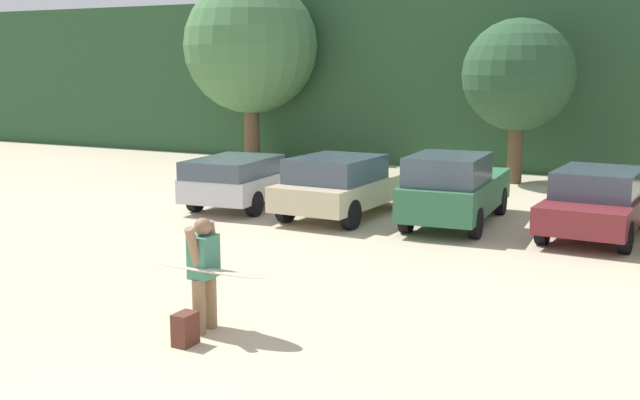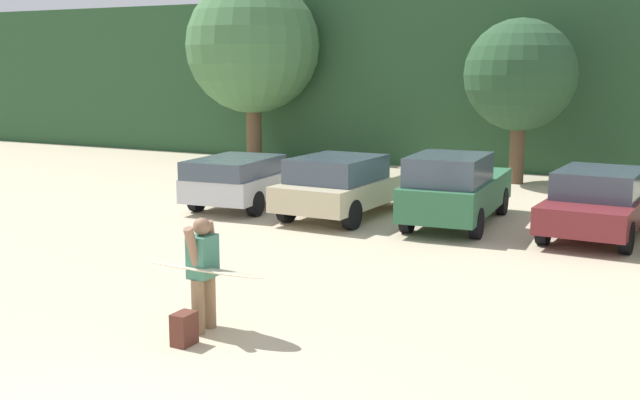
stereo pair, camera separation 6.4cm
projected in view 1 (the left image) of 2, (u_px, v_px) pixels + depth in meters
hillside_ridge at (573, 80)px, 31.57m from camera, size 108.00×12.00×6.17m
tree_far_right at (251, 46)px, 29.54m from camera, size 5.08×5.08×6.96m
tree_left at (518, 76)px, 24.34m from camera, size 3.49×3.49×5.16m
parked_car_silver at (247, 178)px, 20.85m from camera, size 2.24×4.80×1.37m
parked_car_champagne at (343, 184)px, 19.39m from camera, size 2.09×4.55×1.53m
parked_car_forest_green at (455, 188)px, 18.34m from camera, size 2.05×4.69×1.74m
parked_car_maroon at (598, 201)px, 17.19m from camera, size 2.03×4.40×1.48m
person_adult at (204, 268)px, 11.02m from camera, size 0.31×0.74×1.64m
surfboard_cream at (203, 269)px, 11.05m from camera, size 2.10×0.66×0.20m
backpack_dropped at (185, 329)px, 10.57m from camera, size 0.24×0.34×0.45m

